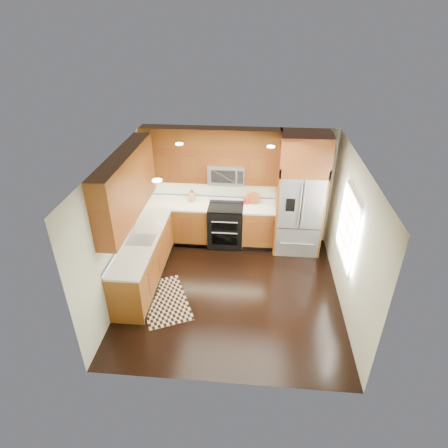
# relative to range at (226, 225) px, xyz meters

# --- Properties ---
(ground) EXTENTS (4.00, 4.00, 0.00)m
(ground) POSITION_rel_range_xyz_m (0.25, -1.67, -0.47)
(ground) COLOR black
(ground) RESTS_ON ground
(wall_back) EXTENTS (4.00, 0.02, 2.60)m
(wall_back) POSITION_rel_range_xyz_m (0.25, 0.33, 0.83)
(wall_back) COLOR beige
(wall_back) RESTS_ON ground
(wall_left) EXTENTS (0.02, 4.00, 2.60)m
(wall_left) POSITION_rel_range_xyz_m (-1.75, -1.67, 0.83)
(wall_left) COLOR beige
(wall_left) RESTS_ON ground
(wall_right) EXTENTS (0.02, 4.00, 2.60)m
(wall_right) POSITION_rel_range_xyz_m (2.25, -1.67, 0.83)
(wall_right) COLOR beige
(wall_right) RESTS_ON ground
(window) EXTENTS (0.04, 1.10, 1.30)m
(window) POSITION_rel_range_xyz_m (2.23, -1.47, 0.93)
(window) COLOR white
(window) RESTS_ON ground
(base_cabinets) EXTENTS (2.85, 3.00, 0.90)m
(base_cabinets) POSITION_rel_range_xyz_m (-0.98, -0.77, -0.02)
(base_cabinets) COLOR #8E5B1B
(base_cabinets) RESTS_ON ground
(countertop) EXTENTS (2.86, 3.01, 0.04)m
(countertop) POSITION_rel_range_xyz_m (-0.84, -0.65, 0.45)
(countertop) COLOR beige
(countertop) RESTS_ON base_cabinets
(upper_cabinets) EXTENTS (2.85, 3.00, 1.15)m
(upper_cabinets) POSITION_rel_range_xyz_m (-0.90, -0.58, 1.56)
(upper_cabinets) COLOR brown
(upper_cabinets) RESTS_ON ground
(range) EXTENTS (0.76, 0.67, 0.95)m
(range) POSITION_rel_range_xyz_m (0.00, 0.00, 0.00)
(range) COLOR black
(range) RESTS_ON ground
(microwave) EXTENTS (0.76, 0.40, 0.42)m
(microwave) POSITION_rel_range_xyz_m (-0.00, 0.13, 1.19)
(microwave) COLOR #B2B2B7
(microwave) RESTS_ON ground
(refrigerator) EXTENTS (0.98, 0.75, 2.60)m
(refrigerator) POSITION_rel_range_xyz_m (1.55, -0.04, 0.83)
(refrigerator) COLOR #B2B2B7
(refrigerator) RESTS_ON ground
(sink_faucet) EXTENTS (0.54, 0.44, 0.37)m
(sink_faucet) POSITION_rel_range_xyz_m (-1.48, -1.44, 0.52)
(sink_faucet) COLOR #B2B2B7
(sink_faucet) RESTS_ON countertop
(rug) EXTENTS (1.26, 1.51, 0.01)m
(rug) POSITION_rel_range_xyz_m (-0.95, -2.04, -0.46)
(rug) COLOR black
(rug) RESTS_ON ground
(knife_block) EXTENTS (0.13, 0.15, 0.26)m
(knife_block) POSITION_rel_range_xyz_m (-0.77, 0.21, 0.58)
(knife_block) COLOR #A56C50
(knife_block) RESTS_ON countertop
(utensil_crock) EXTENTS (0.12, 0.12, 0.32)m
(utensil_crock) POSITION_rel_range_xyz_m (0.44, 0.17, 0.58)
(utensil_crock) COLOR red
(utensil_crock) RESTS_ON countertop
(cutting_board) EXTENTS (0.29, 0.29, 0.02)m
(cutting_board) POSITION_rel_range_xyz_m (0.59, 0.19, 0.48)
(cutting_board) COLOR brown
(cutting_board) RESTS_ON countertop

